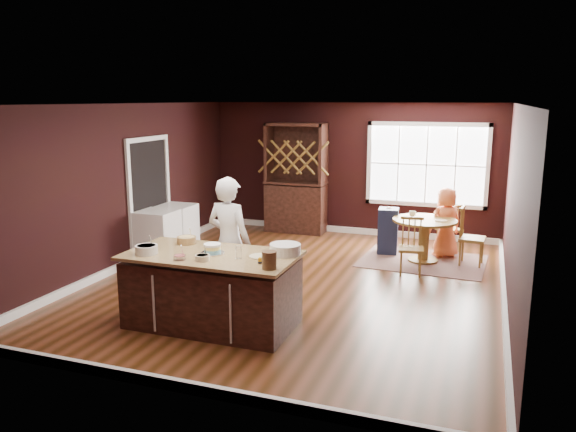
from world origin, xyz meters
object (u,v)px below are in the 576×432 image
Objects in this scene: washer at (158,236)px; layer_cake at (212,249)px; dryer at (177,229)px; baker at (229,242)px; hutch at (296,178)px; kitchen_island at (212,291)px; toddler at (385,209)px; chair_south at (411,246)px; high_chair at (388,230)px; chair_east at (472,236)px; chair_north at (449,227)px; dining_table at (424,231)px; seated_woman at (446,223)px.

layer_cake is at bearing -44.75° from washer.
washer is 0.64m from dryer.
hutch is (-0.56, 4.40, 0.26)m from baker.
kitchen_island reaches higher than washer.
baker reaches higher than toddler.
chair_south is (2.14, 2.21, -0.42)m from baker.
kitchen_island is 4.31m from high_chair.
chair_east is (3.04, 3.07, -0.38)m from baker.
chair_north reaches higher than washer.
washer reaches higher than dining_table.
seated_woman is 1.41× the size of dryer.
chair_south is at bearing 139.02° from chair_east.
chair_east is at bearing 36.35° from chair_south.
kitchen_island is at bearing -120.08° from dining_table.
layer_cake reaches higher than chair_north.
dining_table is 0.79m from chair_east.
chair_east is 5.36m from washer.
chair_north is 1.01× the size of washer.
high_chair is 3.85m from dryer.
dryer is (-2.16, 2.81, 0.00)m from kitchen_island.
washer is (-5.11, -1.61, -0.06)m from chair_east.
baker is 4.31m from seated_woman.
chair_south is 1.03× the size of washer.
high_chair is at bearing -26.55° from hutch.
kitchen_island reaches higher than high_chair.
dryer is at bearing -168.02° from dining_table.
hutch is at bearing 97.25° from kitchen_island.
high_chair is (-0.67, 0.32, -0.10)m from dining_table.
toddler is (-1.07, -0.08, 0.18)m from seated_woman.
kitchen_island is 2.27× the size of chair_south.
dining_table is at bearing 26.87° from chair_north.
dining_table is 3.78m from baker.
chair_east is at bearing 17.49° from washer.
seated_woman is at bearing 59.18° from kitchen_island.
dining_table is at bearing -25.02° from toddler.
chair_east is (2.94, 3.76, -0.47)m from layer_cake.
toddler is (-1.12, -0.50, 0.36)m from chair_north.
high_chair is (1.48, 4.04, -0.00)m from kitchen_island.
washer is at bearing 135.25° from layer_cake.
chair_south is 1.05× the size of dryer.
chair_east is 5.20m from dryer.
seated_woman is (-0.47, 0.38, 0.12)m from chair_east.
kitchen_island is 0.84m from baker.
chair_east is at bearing -20.26° from hutch.
toddler is (1.41, 4.08, 0.37)m from kitchen_island.
baker is at bearing 97.57° from kitchen_island.
seated_woman is 4.84m from dryer.
hutch reaches higher than seated_woman.
dryer is at bearing -123.30° from hutch.
dining_table is at bearing 11.98° from dryer.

